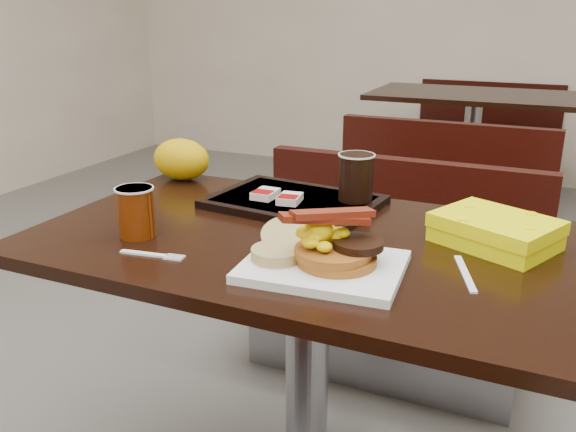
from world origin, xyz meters
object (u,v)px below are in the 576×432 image
at_px(paper_bag, 181,159).
at_px(bench_far_n, 484,137).
at_px(clamshell, 495,231).
at_px(hashbrown_sleeve_right, 290,199).
at_px(platter, 323,267).
at_px(hashbrown_sleeve_left, 265,194).
at_px(coffee_cup_far, 356,177).
at_px(table_near, 307,385).
at_px(bench_near_n, 386,277).
at_px(coffee_cup_near, 136,212).
at_px(tray, 294,202).
at_px(fork, 143,254).
at_px(bench_far_s, 449,187).
at_px(table_far, 469,155).
at_px(pancake_stack, 337,255).
at_px(knife, 465,273).

bearing_deg(paper_bag, bench_far_n, 80.31).
bearing_deg(paper_bag, clamshell, -10.81).
relative_size(hashbrown_sleeve_right, clamshell, 0.30).
xyz_separation_m(platter, paper_bag, (-0.61, 0.44, 0.05)).
xyz_separation_m(hashbrown_sleeve_left, hashbrown_sleeve_right, (0.07, -0.01, -0.00)).
distance_m(coffee_cup_far, paper_bag, 0.54).
height_order(table_near, bench_near_n, table_near).
distance_m(coffee_cup_near, tray, 0.41).
bearing_deg(bench_near_n, fork, -106.09).
distance_m(bench_far_s, bench_far_n, 1.40).
height_order(bench_near_n, hashbrown_sleeve_left, hashbrown_sleeve_left).
relative_size(bench_far_s, coffee_cup_near, 9.17).
bearing_deg(bench_near_n, tray, -103.18).
bearing_deg(coffee_cup_near, fork, -47.36).
relative_size(table_far, tray, 2.96).
relative_size(bench_near_n, clamshell, 4.36).
distance_m(pancake_stack, knife, 0.24).
bearing_deg(coffee_cup_far, bench_far_s, 90.90).
height_order(hashbrown_sleeve_right, coffee_cup_far, coffee_cup_far).
height_order(bench_far_s, pancake_stack, pancake_stack).
bearing_deg(fork, coffee_cup_near, 124.59).
bearing_deg(clamshell, bench_far_n, 121.33).
bearing_deg(fork, table_far, 76.55).
xyz_separation_m(bench_far_s, coffee_cup_near, (-0.34, -2.04, 0.44)).
bearing_deg(table_near, pancake_stack, -51.20).
xyz_separation_m(bench_near_n, hashbrown_sleeve_left, (-0.19, -0.53, 0.42)).
xyz_separation_m(platter, clamshell, (0.28, 0.27, 0.02)).
height_order(table_near, bench_far_n, table_near).
height_order(fork, coffee_cup_far, coffee_cup_far).
relative_size(pancake_stack, knife, 0.92).
bearing_deg(tray, paper_bag, 172.62).
distance_m(fork, hashbrown_sleeve_right, 0.41).
distance_m(bench_far_n, coffee_cup_far, 3.09).
distance_m(table_near, knife, 0.51).
height_order(table_near, pancake_stack, pancake_stack).
xyz_separation_m(hashbrown_sleeve_right, paper_bag, (-0.40, 0.13, 0.03)).
height_order(bench_far_s, paper_bag, paper_bag).
height_order(bench_far_n, fork, fork).
bearing_deg(bench_near_n, hashbrown_sleeve_right, -101.87).
bearing_deg(platter, fork, -173.07).
bearing_deg(hashbrown_sleeve_right, knife, -32.86).
bearing_deg(paper_bag, platter, -35.93).
bearing_deg(coffee_cup_far, pancake_stack, -76.87).
relative_size(coffee_cup_near, tray, 0.27).
height_order(platter, hashbrown_sleeve_right, hashbrown_sleeve_right).
bearing_deg(hashbrown_sleeve_left, bench_near_n, 71.21).
bearing_deg(pancake_stack, table_near, 128.80).
bearing_deg(hashbrown_sleeve_right, table_far, 79.82).
xyz_separation_m(bench_near_n, clamshell, (0.37, -0.58, 0.42)).
relative_size(bench_near_n, fork, 7.26).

